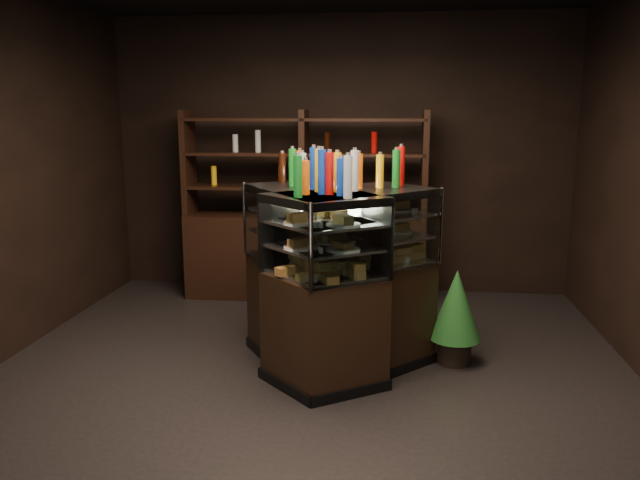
% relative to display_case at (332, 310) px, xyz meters
% --- Properties ---
extents(ground, '(5.00, 5.00, 0.00)m').
position_rel_display_case_xyz_m(ground, '(-0.15, -0.21, -0.48)').
color(ground, black).
rests_on(ground, ground).
extents(room_shell, '(5.02, 5.02, 3.01)m').
position_rel_display_case_xyz_m(room_shell, '(-0.15, -0.21, 1.47)').
color(room_shell, black).
rests_on(room_shell, ground).
extents(display_case, '(1.62, 1.45, 1.42)m').
position_rel_display_case_xyz_m(display_case, '(0.00, 0.00, 0.00)').
color(display_case, black).
rests_on(display_case, ground).
extents(food_display, '(1.20, 1.09, 0.44)m').
position_rel_display_case_xyz_m(food_display, '(-0.00, -0.01, 0.58)').
color(food_display, '#B0893F').
rests_on(food_display, display_case).
extents(bottles_top, '(1.03, 0.95, 0.30)m').
position_rel_display_case_xyz_m(bottles_top, '(0.00, 0.00, 1.08)').
color(bottles_top, '#B20C0A').
rests_on(bottles_top, display_case).
extents(potted_conifer, '(0.41, 0.41, 0.87)m').
position_rel_display_case_xyz_m(potted_conifer, '(0.97, 0.23, 0.02)').
color(potted_conifer, black).
rests_on(potted_conifer, ground).
extents(back_shelving, '(2.54, 0.44, 2.00)m').
position_rel_display_case_xyz_m(back_shelving, '(-0.48, 1.84, 0.13)').
color(back_shelving, black).
rests_on(back_shelving, ground).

